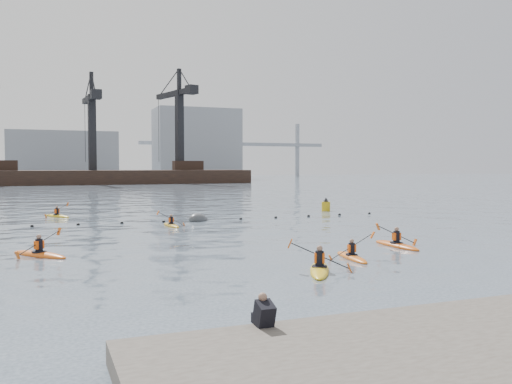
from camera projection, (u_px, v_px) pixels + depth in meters
ground at (343, 280)px, 19.84m from camera, size 400.00×400.00×0.00m
float_line at (183, 221)px, 40.62m from camera, size 33.24×0.73×0.24m
barge_pier at (92, 176)px, 121.98m from camera, size 72.00×19.30×29.50m
skyline at (89, 148)px, 159.98m from camera, size 141.00×28.00×22.00m
kayaker_0 at (352, 256)px, 24.41m from camera, size 2.21×3.20×1.31m
kayaker_1 at (319, 269)px, 21.42m from camera, size 2.39×3.58×1.42m
kayaker_2 at (39, 254)px, 25.08m from camera, size 2.77×3.24×1.34m
kayaker_3 at (171, 225)px, 37.42m from camera, size 2.07×2.98×1.22m
kayaker_4 at (396, 244)px, 28.00m from camera, size 2.51×3.61×1.41m
kayaker_5 at (57, 216)px, 44.25m from camera, size 2.24×3.05×1.25m
mooring_buoy at (199, 221)px, 41.16m from camera, size 2.53×2.63×1.52m
nav_buoy at (326, 206)px, 49.90m from camera, size 0.78×0.78×1.42m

